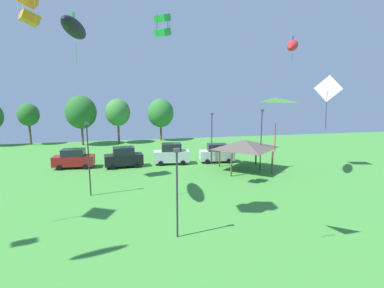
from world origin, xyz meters
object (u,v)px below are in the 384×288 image
at_px(parked_car_second_from_left, 124,157).
at_px(parked_car_third_from_left, 171,154).
at_px(treeline_tree_3, 118,112).
at_px(light_post_3, 261,137).
at_px(kite_flying_6, 275,110).
at_px(parked_car_rightmost_in_row, 217,153).
at_px(kite_flying_9, 328,90).
at_px(parked_car_leftmost, 74,159).
at_px(kite_flying_3, 293,45).
at_px(treeline_tree_1, 28,115).
at_px(kite_flying_7, 163,25).
at_px(light_post_2, 212,136).
at_px(light_post_1, 88,155).
at_px(kite_flying_8, 29,9).
at_px(kite_flying_10, 74,28).
at_px(treeline_tree_4, 161,113).
at_px(light_post_0, 177,188).
at_px(park_pavilion, 245,144).
at_px(treeline_tree_2, 81,112).

height_order(parked_car_second_from_left, parked_car_third_from_left, parked_car_third_from_left).
bearing_deg(treeline_tree_3, light_post_3, -53.22).
height_order(kite_flying_6, parked_car_rightmost_in_row, kite_flying_6).
height_order(kite_flying_9, parked_car_leftmost, kite_flying_9).
xyz_separation_m(kite_flying_3, treeline_tree_1, (-33.09, 27.52, -8.55)).
relative_size(kite_flying_7, parked_car_second_from_left, 0.40).
bearing_deg(parked_car_third_from_left, kite_flying_3, -32.82).
bearing_deg(treeline_tree_1, parked_car_third_from_left, -40.75).
distance_m(kite_flying_3, kite_flying_7, 13.63).
bearing_deg(treeline_tree_3, light_post_2, -56.95).
bearing_deg(light_post_1, kite_flying_9, 8.83).
bearing_deg(kite_flying_3, kite_flying_9, 22.30).
relative_size(kite_flying_7, parked_car_third_from_left, 0.41).
xyz_separation_m(kite_flying_6, light_post_1, (-11.02, 12.50, -4.54)).
bearing_deg(parked_car_rightmost_in_row, kite_flying_9, -21.65).
relative_size(kite_flying_3, treeline_tree_1, 0.62).
xyz_separation_m(kite_flying_6, treeline_tree_3, (-9.30, 39.69, -2.76)).
bearing_deg(parked_car_second_from_left, light_post_1, -111.71).
height_order(light_post_1, light_post_2, light_post_1).
height_order(kite_flying_9, parked_car_second_from_left, kite_flying_9).
xyz_separation_m(kite_flying_8, parked_car_third_from_left, (13.39, 6.71, -15.04)).
distance_m(kite_flying_7, kite_flying_9, 20.95).
relative_size(kite_flying_9, kite_flying_10, 1.13).
xyz_separation_m(parked_car_second_from_left, treeline_tree_4, (6.64, 19.30, 3.91)).
xyz_separation_m(treeline_tree_1, treeline_tree_3, (14.93, -1.81, 0.31)).
relative_size(light_post_0, light_post_3, 0.81).
bearing_deg(light_post_1, light_post_3, 14.63).
xyz_separation_m(light_post_1, treeline_tree_1, (-13.21, 29.01, 1.47)).
bearing_deg(park_pavilion, parked_car_rightmost_in_row, 115.38).
distance_m(park_pavilion, treeline_tree_3, 26.57).
distance_m(kite_flying_10, treeline_tree_4, 34.48).
bearing_deg(treeline_tree_4, kite_flying_3, -69.24).
xyz_separation_m(kite_flying_6, kite_flying_7, (-4.47, 11.28, 6.27)).
distance_m(kite_flying_3, light_post_0, 20.15).
xyz_separation_m(parked_car_rightmost_in_row, treeline_tree_2, (-18.98, 16.88, 4.44)).
bearing_deg(treeline_tree_3, light_post_0, -82.74).
bearing_deg(park_pavilion, treeline_tree_3, 124.63).
xyz_separation_m(kite_flying_6, light_post_3, (7.43, 17.31, -4.25)).
distance_m(park_pavilion, treeline_tree_2, 30.06).
bearing_deg(parked_car_third_from_left, parked_car_rightmost_in_row, 2.30).
bearing_deg(kite_flying_7, kite_flying_9, 15.07).
distance_m(park_pavilion, light_post_0, 17.95).
bearing_deg(treeline_tree_4, treeline_tree_2, -170.40).
xyz_separation_m(treeline_tree_2, treeline_tree_3, (6.03, 0.49, -0.15)).
height_order(kite_flying_9, parked_car_rightmost_in_row, kite_flying_9).
distance_m(light_post_0, light_post_2, 19.47).
relative_size(kite_flying_6, parked_car_rightmost_in_row, 0.55).
bearing_deg(kite_flying_6, park_pavilion, 72.24).
relative_size(kite_flying_6, kite_flying_9, 0.41).
bearing_deg(light_post_2, kite_flying_9, -20.94).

